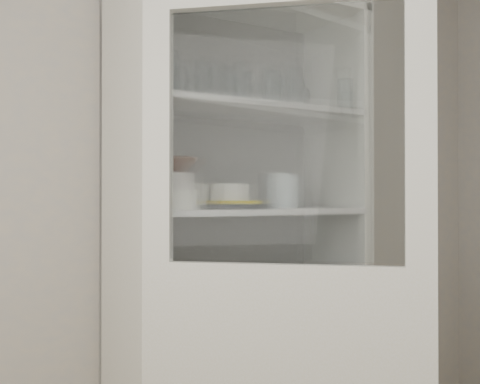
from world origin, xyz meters
TOP-DOWN VIEW (x-y plane):
  - wall_back at (0.00, 1.50)m, footprint 3.60×0.02m
  - pantry_cabinet at (0.20, 1.34)m, footprint 1.00×0.45m
  - cupboard_door at (0.03, 0.74)m, footprint 0.68×0.65m
  - tumbler_0 at (-0.16, 1.17)m, footprint 0.08×0.08m
  - tumbler_1 at (-0.20, 1.13)m, footprint 0.10×0.10m
  - tumbler_2 at (-0.03, 1.15)m, footprint 0.07×0.07m
  - tumbler_3 at (0.26, 1.13)m, footprint 0.08×0.08m
  - tumbler_4 at (0.26, 1.15)m, footprint 0.07×0.07m
  - tumbler_5 at (0.37, 1.14)m, footprint 0.09×0.09m
  - tumbler_6 at (0.61, 1.12)m, footprint 0.08×0.08m
  - tumbler_7 at (-0.05, 1.29)m, footprint 0.07×0.07m
  - tumbler_8 at (-0.01, 1.26)m, footprint 0.08×0.08m
  - tumbler_9 at (0.08, 1.25)m, footprint 0.10×0.10m
  - tumbler_10 at (0.14, 1.27)m, footprint 0.10×0.10m
  - tumbler_11 at (0.19, 1.24)m, footprint 0.08×0.08m
  - goblet_0 at (-0.13, 1.34)m, footprint 0.07×0.07m
  - goblet_1 at (0.19, 1.35)m, footprint 0.08×0.08m
  - goblet_2 at (0.37, 1.37)m, footprint 0.07×0.07m
  - goblet_3 at (0.61, 1.40)m, footprint 0.07×0.07m
  - plate_stack_front at (-0.14, 1.22)m, footprint 0.23×0.23m
  - plate_stack_back at (0.01, 1.39)m, footprint 0.19×0.19m
  - cream_bowl at (-0.14, 1.22)m, footprint 0.23×0.23m
  - terracotta_bowl at (-0.14, 1.22)m, footprint 0.29×0.29m
  - glass_platter at (0.15, 1.28)m, footprint 0.40×0.40m
  - yellow_trivet at (0.15, 1.28)m, footprint 0.18×0.18m
  - white_ramekin at (0.15, 1.28)m, footprint 0.20×0.20m
  - grey_bowl_stack at (0.39, 1.25)m, footprint 0.13×0.13m
  - mug_blue at (0.51, 1.22)m, footprint 0.15×0.15m
  - mug_teal at (0.50, 1.34)m, footprint 0.10×0.10m
  - mug_white at (0.38, 1.19)m, footprint 0.11×0.11m
  - teal_jar at (0.39, 1.33)m, footprint 0.09×0.09m
  - measuring_cups at (-0.13, 1.17)m, footprint 0.11×0.11m
  - white_canister at (-0.21, 1.29)m, footprint 0.14×0.14m
  - tumbler_12 at (0.15, 1.18)m, footprint 0.08×0.08m
  - tumbler_13 at (0.37, 1.19)m, footprint 0.07×0.07m

SIDE VIEW (x-z plane):
  - cupboard_door at x=0.03m, z-range -0.13..1.87m
  - measuring_cups at x=-0.13m, z-range 0.86..0.90m
  - mug_white at x=0.38m, z-range 0.86..0.95m
  - mug_blue at x=0.51m, z-range 0.86..0.95m
  - mug_teal at x=0.50m, z-range 0.86..0.95m
  - teal_jar at x=0.39m, z-range 0.86..0.96m
  - white_canister at x=-0.21m, z-range 0.86..0.99m
  - pantry_cabinet at x=0.20m, z-range -0.11..1.99m
  - glass_platter at x=0.15m, z-range 1.26..1.28m
  - yellow_trivet at x=0.15m, z-range 1.28..1.29m
  - plate_stack_front at x=-0.14m, z-range 1.26..1.33m
  - wall_back at x=0.00m, z-range 0.00..2.60m
  - plate_stack_back at x=0.01m, z-range 1.26..1.36m
  - white_ramekin at x=0.15m, z-range 1.29..1.36m
  - grey_bowl_stack at x=0.39m, z-range 1.26..1.40m
  - cream_bowl at x=-0.14m, z-range 1.33..1.39m
  - terracotta_bowl at x=-0.14m, z-range 1.39..1.45m
  - tumbler_11 at x=0.19m, z-range 1.66..1.79m
  - tumbler_7 at x=-0.05m, z-range 1.66..1.79m
  - tumbler_2 at x=-0.03m, z-range 1.66..1.79m
  - tumbler_3 at x=0.26m, z-range 1.66..1.79m
  - tumbler_6 at x=0.61m, z-range 1.66..1.79m
  - tumbler_4 at x=0.26m, z-range 1.66..1.79m
  - tumbler_13 at x=0.37m, z-range 1.66..1.80m
  - tumbler_8 at x=-0.01m, z-range 1.66..1.80m
  - tumbler_0 at x=-0.16m, z-range 1.66..1.81m
  - tumbler_5 at x=0.37m, z-range 1.66..1.81m
  - tumbler_10 at x=0.14m, z-range 1.66..1.81m
  - goblet_2 at x=0.37m, z-range 1.66..1.81m
  - tumbler_12 at x=0.15m, z-range 1.66..1.81m
  - goblet_3 at x=0.61m, z-range 1.66..1.81m
  - tumbler_9 at x=0.08m, z-range 1.66..1.81m
  - tumbler_1 at x=-0.20m, z-range 1.66..1.82m
  - goblet_0 at x=-0.13m, z-range 1.66..1.82m
  - goblet_1 at x=0.19m, z-range 1.66..1.84m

